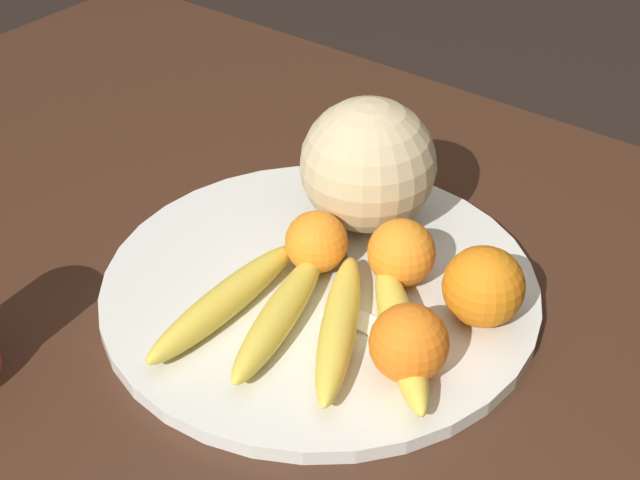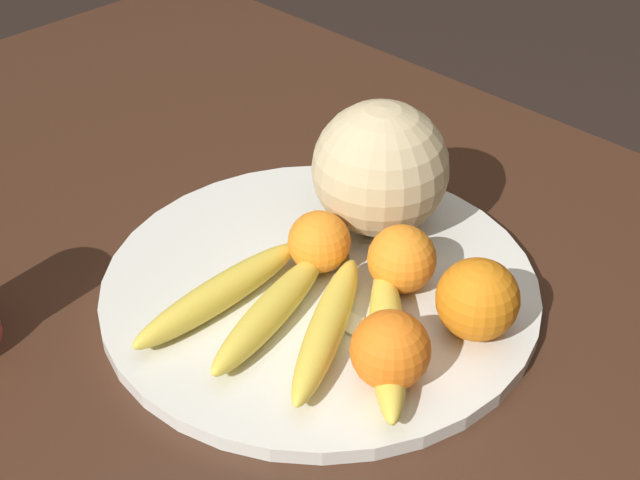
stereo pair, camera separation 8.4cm
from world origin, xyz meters
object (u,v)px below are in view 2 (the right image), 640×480
at_px(orange_front_right, 390,350).
at_px(produce_tag, 352,324).
at_px(orange_front_left, 478,299).
at_px(kitchen_table, 335,380).
at_px(fruit_bowl, 320,286).
at_px(melon, 380,169).
at_px(banana_bunch, 301,316).
at_px(orange_mid_center, 402,259).
at_px(orange_back_left, 319,242).

xyz_separation_m(orange_front_right, produce_tag, (-0.07, 0.03, -0.03)).
bearing_deg(orange_front_left, kitchen_table, -155.13).
height_order(fruit_bowl, orange_front_left, orange_front_left).
bearing_deg(fruit_bowl, orange_front_left, 17.33).
bearing_deg(melon, orange_front_left, -20.13).
bearing_deg(orange_front_right, banana_bunch, -175.08).
distance_m(fruit_bowl, orange_front_right, 0.15).
height_order(orange_front_right, produce_tag, orange_front_right).
height_order(orange_front_right, orange_mid_center, orange_front_right).
distance_m(banana_bunch, produce_tag, 0.05).
relative_size(banana_bunch, orange_front_left, 3.32).
bearing_deg(orange_front_left, produce_tag, -139.09).
distance_m(orange_front_right, orange_back_left, 0.17).
distance_m(kitchen_table, produce_tag, 0.12).
bearing_deg(orange_front_right, orange_mid_center, 125.99).
bearing_deg(orange_back_left, orange_front_right, -24.55).
relative_size(kitchen_table, orange_mid_center, 24.21).
bearing_deg(orange_mid_center, banana_bunch, -102.12).
distance_m(kitchen_table, orange_mid_center, 0.16).
height_order(orange_front_left, orange_mid_center, orange_front_left).
xyz_separation_m(fruit_bowl, orange_mid_center, (0.06, 0.05, 0.04)).
distance_m(melon, orange_front_left, 0.19).
xyz_separation_m(kitchen_table, produce_tag, (0.04, -0.02, 0.11)).
distance_m(kitchen_table, orange_front_right, 0.18).
bearing_deg(orange_mid_center, orange_back_left, -156.42).
bearing_deg(kitchen_table, orange_front_left, 24.87).
bearing_deg(banana_bunch, melon, 176.56).
bearing_deg(kitchen_table, orange_mid_center, 62.43).
relative_size(orange_front_right, produce_tag, 0.93).
relative_size(kitchen_table, orange_front_left, 21.27).
xyz_separation_m(orange_front_left, produce_tag, (-0.08, -0.07, -0.04)).
distance_m(orange_front_left, orange_mid_center, 0.09).
xyz_separation_m(banana_bunch, orange_back_left, (-0.05, 0.08, 0.01)).
bearing_deg(orange_front_left, melon, 159.87).
xyz_separation_m(kitchen_table, melon, (-0.05, 0.12, 0.18)).
bearing_deg(orange_back_left, orange_front_left, 10.68).
height_order(fruit_bowl, melon, melon).
height_order(kitchen_table, banana_bunch, banana_bunch).
bearing_deg(orange_front_right, orange_back_left, 155.45).
xyz_separation_m(melon, orange_mid_center, (0.08, -0.06, -0.04)).
bearing_deg(fruit_bowl, banana_bunch, -59.48).
height_order(fruit_bowl, banana_bunch, banana_bunch).
bearing_deg(kitchen_table, melon, 114.04).
bearing_deg(banana_bunch, orange_front_left, 111.54).
xyz_separation_m(fruit_bowl, produce_tag, (0.07, -0.03, 0.01)).
relative_size(fruit_bowl, melon, 3.04).
xyz_separation_m(kitchen_table, orange_back_left, (-0.05, 0.02, 0.14)).
relative_size(fruit_bowl, banana_bunch, 1.70).
bearing_deg(produce_tag, fruit_bowl, 153.64).
height_order(banana_bunch, orange_back_left, orange_back_left).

